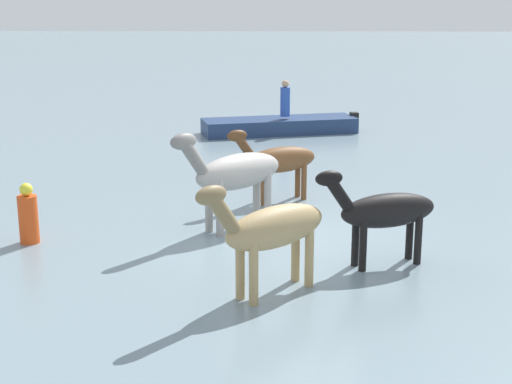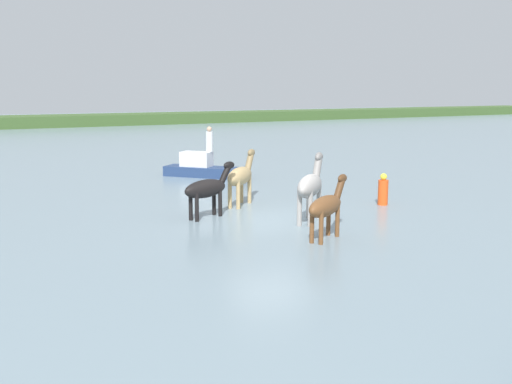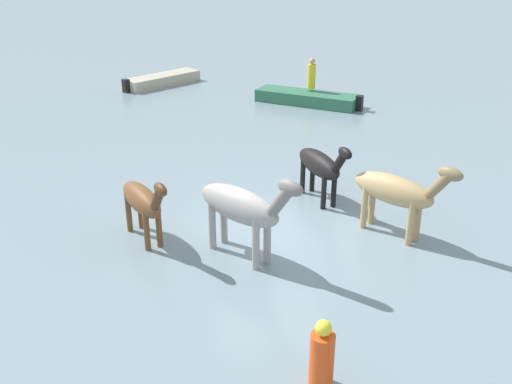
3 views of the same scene
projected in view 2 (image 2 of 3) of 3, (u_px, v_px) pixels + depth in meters
ground_plane at (269, 221)px, 18.59m from camera, size 173.88×173.88×0.00m
distant_shoreline at (33, 127)px, 63.73m from camera, size 156.49×6.00×2.40m
horse_mid_herd at (310, 186)px, 18.33m from camera, size 2.19×2.13×2.06m
horse_dark_mare at (207, 189)px, 18.88m from camera, size 2.20×1.13×1.73m
horse_chestnut_trailing at (327, 206)px, 16.18m from camera, size 2.06×1.36×1.70m
horse_dun_straggler at (241, 176)px, 20.89m from camera, size 2.06×1.95×1.91m
boat_dinghy_port at (204, 170)px, 27.86m from camera, size 3.47×3.70×1.32m
person_spotter_bow at (209, 140)px, 27.69m from camera, size 0.32×0.32×1.19m
buoy_channel_marker at (383, 191)px, 21.06m from camera, size 0.36×0.36×1.14m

